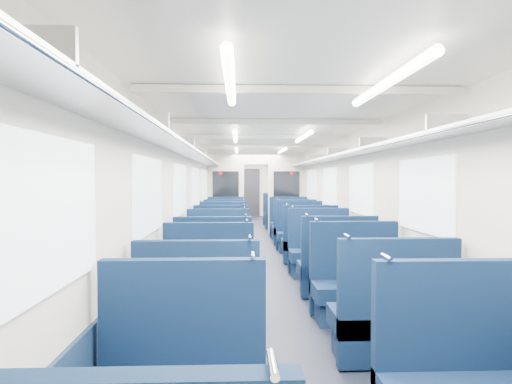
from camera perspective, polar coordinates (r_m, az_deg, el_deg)
name	(u,v)px	position (r m, az deg, el deg)	size (l,w,h in m)	color
floor	(261,251)	(9.71, 0.72, -7.67)	(2.80, 18.00, 0.01)	black
ceiling	(262,144)	(9.61, 0.72, 6.30)	(2.80, 18.00, 0.01)	silver
wall_left	(197,198)	(9.62, -7.64, -0.73)	(0.02, 18.00, 2.35)	beige
dado_left	(198,235)	(9.69, -7.53, -5.61)	(0.03, 17.90, 0.70)	#11213B
wall_right	(325,197)	(9.76, 8.96, -0.70)	(0.02, 18.00, 2.35)	beige
dado_right	(324,235)	(9.82, 8.85, -5.51)	(0.03, 17.90, 0.70)	#11213B
wall_far	(251,188)	(18.58, -0.69, 0.48)	(2.80, 0.02, 2.35)	beige
luggage_rack_left	(206,161)	(9.60, -6.55, 4.04)	(0.36, 17.40, 0.18)	#B2B5BA
luggage_rack_right	(317,161)	(9.72, 7.90, 4.00)	(0.36, 17.40, 0.18)	#B2B5BA
windows	(263,187)	(9.12, 0.86, 0.69)	(2.78, 15.60, 0.75)	white
ceiling_fittings	(262,146)	(9.34, 0.80, 6.05)	(2.70, 16.06, 0.11)	beige
end_door	(251,192)	(18.52, -0.69, -0.06)	(0.75, 0.06, 2.00)	black
bulkhead	(256,191)	(12.65, 0.01, 0.14)	(2.80, 0.10, 2.35)	beige
seat_4	(198,328)	(3.85, -7.52, -17.07)	(1.01, 0.56, 1.13)	#0E2547
seat_5	(392,323)	(4.11, 17.26, -15.91)	(1.01, 0.56, 1.13)	#0E2547
seat_6	(208,292)	(4.94, -6.27, -12.82)	(1.01, 0.56, 1.13)	#0E2547
seat_7	(356,289)	(5.17, 12.93, -12.20)	(1.01, 0.56, 1.13)	#0E2547
seat_8	(213,272)	(5.94, -5.55, -10.34)	(1.01, 0.56, 1.13)	#0E2547
seat_9	(337,271)	(6.11, 10.46, -10.01)	(1.01, 0.56, 1.13)	#0E2547
seat_10	(218,256)	(7.11, -4.98, -8.32)	(1.01, 0.56, 1.13)	#0E2547
seat_11	(320,254)	(7.32, 8.28, -8.04)	(1.01, 0.56, 1.13)	#0E2547
seat_12	(221,244)	(8.37, -4.55, -6.79)	(1.01, 0.56, 1.13)	#0E2547
seat_13	(309,245)	(8.36, 6.94, -6.80)	(1.01, 0.56, 1.13)	#0E2547
seat_14	(223,237)	(9.34, -4.30, -5.89)	(1.01, 0.56, 1.13)	#0E2547
seat_15	(300,236)	(9.61, 5.73, -5.68)	(1.01, 0.56, 1.13)	#0E2547
seat_16	(225,230)	(10.65, -4.04, -4.94)	(1.01, 0.56, 1.13)	#0E2547
seat_17	(294,230)	(10.58, 4.99, -4.99)	(1.01, 0.56, 1.13)	#0E2547
seat_18	(226,225)	(11.74, -3.87, -4.32)	(1.01, 0.56, 1.13)	#0E2547
seat_19	(289,225)	(11.70, 4.29, -4.34)	(1.01, 0.56, 1.13)	#0E2547
seat_20	(228,218)	(13.79, -3.62, -3.41)	(1.01, 0.56, 1.13)	#0E2547
seat_21	(281,218)	(13.80, 3.30, -3.41)	(1.01, 0.56, 1.13)	#0E2547
seat_22	(229,215)	(14.98, -3.50, -3.00)	(1.01, 0.56, 1.13)	#0E2547
seat_23	(278,215)	(14.84, 2.91, -3.04)	(1.01, 0.56, 1.13)	#0E2547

